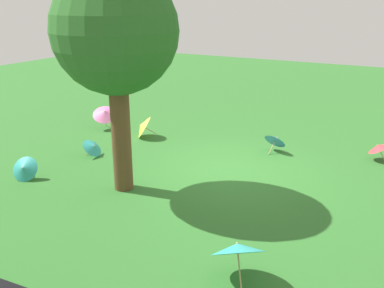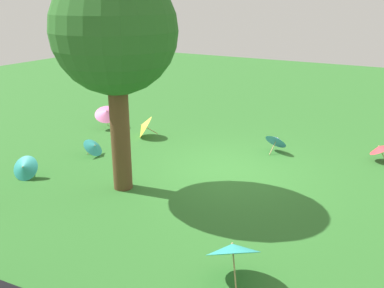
{
  "view_description": "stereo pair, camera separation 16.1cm",
  "coord_description": "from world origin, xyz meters",
  "px_view_note": "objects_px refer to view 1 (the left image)",
  "views": [
    {
      "loc": [
        -4.05,
        9.09,
        4.16
      ],
      "look_at": [
        0.9,
        0.11,
        0.6
      ],
      "focal_mm": 39.66,
      "sensor_mm": 36.0,
      "label": 1
    },
    {
      "loc": [
        -4.19,
        9.02,
        4.16
      ],
      "look_at": [
        0.9,
        0.11,
        0.6
      ],
      "focal_mm": 39.66,
      "sensor_mm": 36.0,
      "label": 2
    }
  ],
  "objects_px": {
    "parasol_yellow_0": "(142,126)",
    "shade_tree": "(115,34)",
    "parasol_pink_1": "(105,113)",
    "parasol_teal_1": "(24,169)",
    "parasol_red_0": "(378,147)",
    "parasol_teal_0": "(238,248)",
    "parasol_blue_2": "(276,139)",
    "parasol_teal_2": "(93,147)"
  },
  "relations": [
    {
      "from": "parasol_red_0",
      "to": "shade_tree",
      "type": "bearing_deg",
      "value": 43.84
    },
    {
      "from": "parasol_teal_0",
      "to": "parasol_blue_2",
      "type": "bearing_deg",
      "value": -77.33
    },
    {
      "from": "parasol_pink_1",
      "to": "parasol_teal_2",
      "type": "bearing_deg",
      "value": 122.23
    },
    {
      "from": "parasol_red_0",
      "to": "parasol_teal_0",
      "type": "bearing_deg",
      "value": 78.73
    },
    {
      "from": "parasol_yellow_0",
      "to": "parasol_teal_2",
      "type": "bearing_deg",
      "value": 83.84
    },
    {
      "from": "parasol_yellow_0",
      "to": "parasol_teal_1",
      "type": "relative_size",
      "value": 1.23
    },
    {
      "from": "parasol_teal_0",
      "to": "parasol_pink_1",
      "type": "height_order",
      "value": "parasol_teal_0"
    },
    {
      "from": "shade_tree",
      "to": "parasol_teal_2",
      "type": "distance_m",
      "value": 3.97
    },
    {
      "from": "parasol_teal_0",
      "to": "parasol_blue_2",
      "type": "xyz_separation_m",
      "value": [
        1.32,
        -5.87,
        -0.19
      ]
    },
    {
      "from": "parasol_teal_1",
      "to": "parasol_red_0",
      "type": "height_order",
      "value": "parasol_teal_1"
    },
    {
      "from": "parasol_teal_2",
      "to": "parasol_red_0",
      "type": "height_order",
      "value": "parasol_red_0"
    },
    {
      "from": "parasol_teal_1",
      "to": "parasol_teal_0",
      "type": "bearing_deg",
      "value": 170.04
    },
    {
      "from": "parasol_teal_1",
      "to": "parasol_teal_2",
      "type": "distance_m",
      "value": 2.07
    },
    {
      "from": "parasol_pink_1",
      "to": "parasol_blue_2",
      "type": "relative_size",
      "value": 1.55
    },
    {
      "from": "shade_tree",
      "to": "parasol_pink_1",
      "type": "bearing_deg",
      "value": -45.39
    },
    {
      "from": "parasol_teal_0",
      "to": "parasol_pink_1",
      "type": "bearing_deg",
      "value": -37.04
    },
    {
      "from": "parasol_teal_0",
      "to": "parasol_yellow_0",
      "type": "bearing_deg",
      "value": -43.57
    },
    {
      "from": "parasol_teal_0",
      "to": "parasol_red_0",
      "type": "height_order",
      "value": "parasol_teal_0"
    },
    {
      "from": "shade_tree",
      "to": "parasol_pink_1",
      "type": "xyz_separation_m",
      "value": [
        3.38,
        -3.43,
        -2.9
      ]
    },
    {
      "from": "parasol_yellow_0",
      "to": "shade_tree",
      "type": "bearing_deg",
      "value": 118.59
    },
    {
      "from": "shade_tree",
      "to": "parasol_teal_0",
      "type": "bearing_deg",
      "value": 152.97
    },
    {
      "from": "shade_tree",
      "to": "parasol_red_0",
      "type": "bearing_deg",
      "value": -136.16
    },
    {
      "from": "parasol_teal_0",
      "to": "parasol_teal_2",
      "type": "height_order",
      "value": "parasol_teal_0"
    },
    {
      "from": "shade_tree",
      "to": "parasol_teal_1",
      "type": "distance_m",
      "value": 4.02
    },
    {
      "from": "parasol_pink_1",
      "to": "parasol_red_0",
      "type": "xyz_separation_m",
      "value": [
        -8.26,
        -1.26,
        -0.17
      ]
    },
    {
      "from": "shade_tree",
      "to": "parasol_pink_1",
      "type": "height_order",
      "value": "shade_tree"
    },
    {
      "from": "shade_tree",
      "to": "parasol_blue_2",
      "type": "xyz_separation_m",
      "value": [
        -2.26,
        -4.04,
        -3.09
      ]
    },
    {
      "from": "parasol_red_0",
      "to": "parasol_pink_1",
      "type": "bearing_deg",
      "value": 8.68
    },
    {
      "from": "parasol_teal_1",
      "to": "parasol_teal_2",
      "type": "bearing_deg",
      "value": -99.87
    },
    {
      "from": "parasol_teal_0",
      "to": "shade_tree",
      "type": "bearing_deg",
      "value": -27.03
    },
    {
      "from": "parasol_teal_0",
      "to": "parasol_teal_2",
      "type": "distance_m",
      "value": 6.39
    },
    {
      "from": "parasol_teal_1",
      "to": "parasol_pink_1",
      "type": "xyz_separation_m",
      "value": [
        1.02,
        -4.21,
        0.26
      ]
    },
    {
      "from": "parasol_blue_2",
      "to": "parasol_red_0",
      "type": "bearing_deg",
      "value": -166.08
    },
    {
      "from": "parasol_teal_2",
      "to": "parasol_red_0",
      "type": "xyz_separation_m",
      "value": [
        -6.89,
        -3.44,
        0.12
      ]
    },
    {
      "from": "parasol_teal_1",
      "to": "parasol_red_0",
      "type": "bearing_deg",
      "value": -142.94
    },
    {
      "from": "shade_tree",
      "to": "parasol_teal_2",
      "type": "relative_size",
      "value": 7.63
    },
    {
      "from": "parasol_pink_1",
      "to": "parasol_teal_0",
      "type": "bearing_deg",
      "value": 142.96
    },
    {
      "from": "parasol_pink_1",
      "to": "parasol_blue_2",
      "type": "bearing_deg",
      "value": -173.8
    },
    {
      "from": "parasol_yellow_0",
      "to": "parasol_blue_2",
      "type": "bearing_deg",
      "value": -169.44
    },
    {
      "from": "parasol_yellow_0",
      "to": "parasol_red_0",
      "type": "relative_size",
      "value": 1.49
    },
    {
      "from": "parasol_teal_0",
      "to": "parasol_teal_2",
      "type": "xyz_separation_m",
      "value": [
        5.59,
        -3.08,
        -0.28
      ]
    },
    {
      "from": "parasol_teal_2",
      "to": "parasol_teal_1",
      "type": "bearing_deg",
      "value": 80.13
    }
  ]
}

